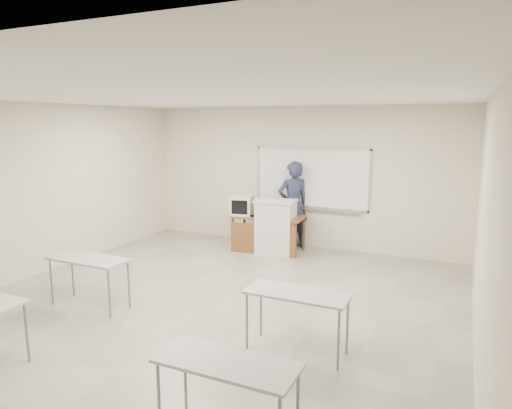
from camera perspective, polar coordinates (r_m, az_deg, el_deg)
The scene contains 10 objects.
floor at distance 6.72m, azimuth -6.72°, elevation -13.21°, with size 7.00×8.00×0.01m, color gray.
whiteboard at distance 9.74m, azimuth 6.94°, elevation 3.20°, with size 2.48×0.10×1.31m.
student_desks at distance 5.45m, azimuth -14.46°, elevation -11.52°, with size 4.40×2.20×0.73m.
instructor_desk at distance 9.42m, azimuth 1.29°, elevation -2.72°, with size 1.47×0.73×0.75m.
podium at distance 9.35m, azimuth 2.47°, elevation -2.77°, with size 0.79×0.57×1.11m.
crt_monitor at distance 9.56m, azimuth -1.75°, elevation -0.09°, with size 0.44×0.49×0.42m.
laptop at distance 9.40m, azimuth 0.71°, elevation -1.12°, with size 0.37×0.34×0.27m.
mouse at distance 9.32m, azimuth 4.79°, elevation -1.51°, with size 0.10×0.06×0.04m, color #A4A7AC.
keyboard at distance 9.19m, azimuth 1.35°, elevation 0.60°, with size 0.45×0.15×0.02m, color beige.
presenter at distance 9.73m, azimuth 4.65°, elevation -0.04°, with size 0.68×0.45×1.86m, color black.
Camera 1 is at (3.27, -5.23, 2.66)m, focal length 32.00 mm.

